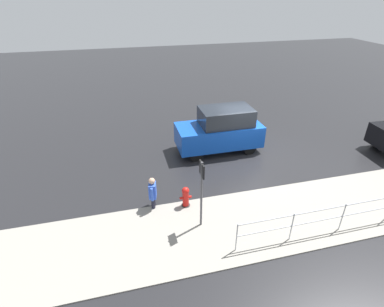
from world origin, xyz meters
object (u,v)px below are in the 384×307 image
(fire_hydrant, at_px, (186,197))
(pedestrian, at_px, (153,191))
(moving_hatchback, at_px, (221,130))
(sign_post, at_px, (202,186))

(fire_hydrant, bearing_deg, pedestrian, -11.96)
(moving_hatchback, distance_m, pedestrian, 5.06)
(sign_post, bearing_deg, fire_hydrant, -76.64)
(pedestrian, bearing_deg, fire_hydrant, 168.04)
(moving_hatchback, height_order, pedestrian, moving_hatchback)
(moving_hatchback, xyz_separation_m, fire_hydrant, (2.55, 3.72, -0.63))
(fire_hydrant, xyz_separation_m, sign_post, (-0.25, 1.07, 1.18))
(moving_hatchback, xyz_separation_m, pedestrian, (3.65, 3.49, -0.34))
(pedestrian, bearing_deg, sign_post, 136.19)
(moving_hatchback, distance_m, fire_hydrant, 4.55)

